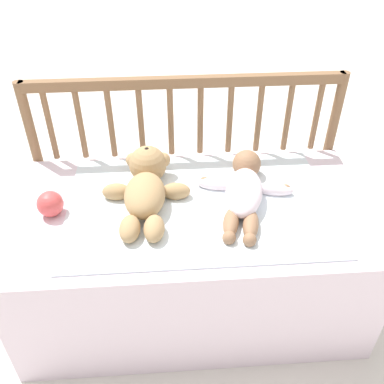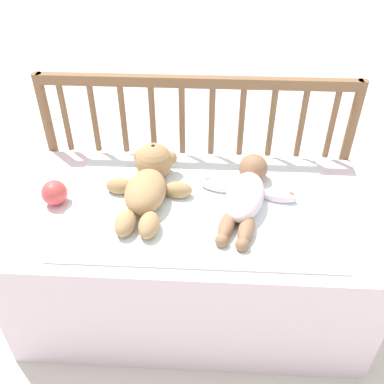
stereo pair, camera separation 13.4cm
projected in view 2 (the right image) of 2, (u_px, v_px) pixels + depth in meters
The scene contains 7 objects.
ground_plane at pixel (192, 296), 1.64m from camera, with size 12.00×12.00×0.00m, color silver.
crib_mattress at pixel (192, 255), 1.51m from camera, with size 1.15×0.61×0.44m.
crib_rail at pixel (197, 132), 1.58m from camera, with size 1.15×0.04×0.74m.
blanket at pixel (199, 205), 1.38m from camera, with size 0.84×0.55×0.01m.
teddy_bear at pixel (148, 182), 1.39m from camera, with size 0.29×0.40×0.13m.
baby at pixel (246, 194), 1.36m from camera, with size 0.32×0.41×0.10m.
toy_ball at pixel (54, 193), 1.36m from camera, with size 0.08×0.08×0.08m.
Camera 2 is at (0.06, -1.05, 1.32)m, focal length 40.00 mm.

